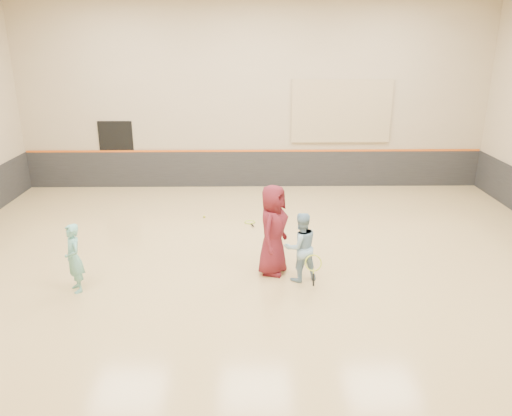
{
  "coord_description": "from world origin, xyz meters",
  "views": [
    {
      "loc": [
        -0.19,
        -10.12,
        4.79
      ],
      "look_at": [
        -0.03,
        0.4,
        1.15
      ],
      "focal_mm": 35.0,
      "sensor_mm": 36.0,
      "label": 1
    }
  ],
  "objects_px": {
    "girl": "(74,258)",
    "spare_racket": "(250,221)",
    "young_man": "(273,230)",
    "instructor": "(301,247)"
  },
  "relations": [
    {
      "from": "instructor",
      "to": "young_man",
      "type": "bearing_deg",
      "value": -50.35
    },
    {
      "from": "young_man",
      "to": "spare_racket",
      "type": "height_order",
      "value": "young_man"
    },
    {
      "from": "girl",
      "to": "young_man",
      "type": "height_order",
      "value": "young_man"
    },
    {
      "from": "girl",
      "to": "spare_racket",
      "type": "height_order",
      "value": "girl"
    },
    {
      "from": "instructor",
      "to": "young_man",
      "type": "distance_m",
      "value": 0.69
    },
    {
      "from": "instructor",
      "to": "spare_racket",
      "type": "height_order",
      "value": "instructor"
    },
    {
      "from": "instructor",
      "to": "girl",
      "type": "bearing_deg",
      "value": -12.26
    },
    {
      "from": "girl",
      "to": "spare_racket",
      "type": "xyz_separation_m",
      "value": [
        3.44,
        3.75,
        -0.66
      ]
    },
    {
      "from": "instructor",
      "to": "spare_racket",
      "type": "relative_size",
      "value": 2.21
    },
    {
      "from": "young_man",
      "to": "spare_racket",
      "type": "relative_size",
      "value": 2.93
    }
  ]
}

